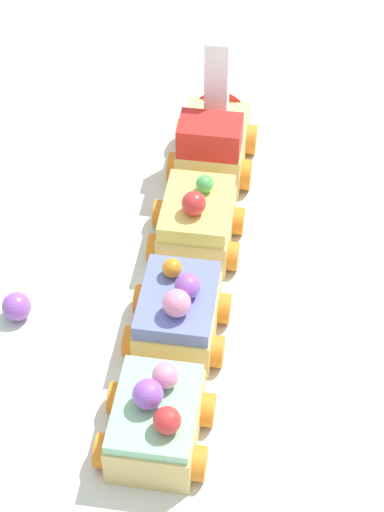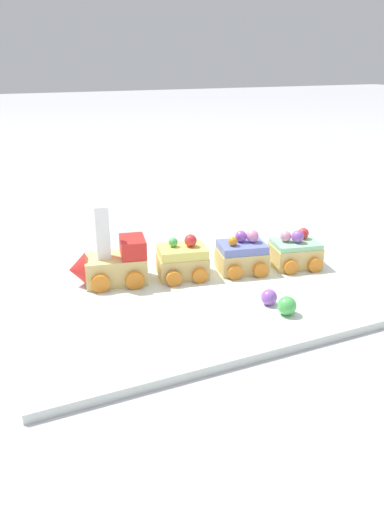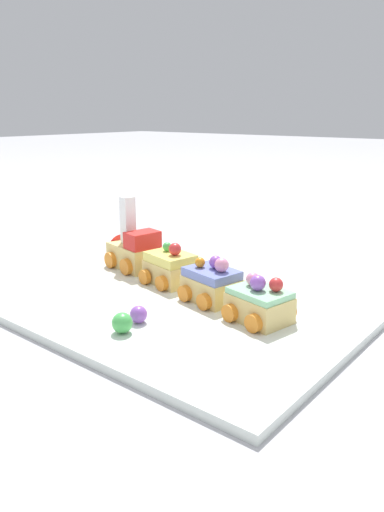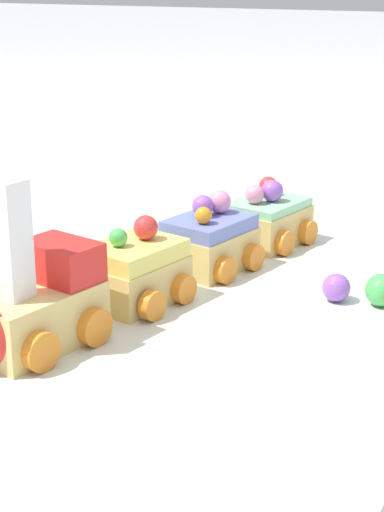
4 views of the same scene
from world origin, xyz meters
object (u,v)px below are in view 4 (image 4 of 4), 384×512
Objects in this scene: cake_car_mint at (267,220)px; gumball_purple at (336,288)px; cake_train_locomotive at (27,307)px; cake_car_lemon at (135,272)px; cake_car_blueberry at (209,242)px; gumball_green at (381,290)px.

cake_car_mint is 3.79× the size of gumball_purple.
cake_train_locomotive reaches higher than cake_car_lemon.
cake_car_mint is at bearing -179.99° from cake_car_blueberry.
gumball_purple is at bearing -79.53° from gumball_green.
cake_train_locomotive is 1.44× the size of cake_car_blueberry.
gumball_green is at bearing 63.18° from cake_car_mint.
gumball_green is at bearing 94.61° from cake_car_blueberry.
gumball_green is (-0.08, 0.18, -0.01)m from cake_car_lemon.
cake_train_locomotive is at bearing -42.27° from gumball_purple.
cake_car_blueberry is at bearing -101.55° from gumball_purple.
cake_car_lemon is 3.79× the size of gumball_purple.
cake_car_blueberry is 0.13m from gumball_purple.
gumball_green is at bearing 100.47° from gumball_purple.
cake_train_locomotive is 0.26m from gumball_purple.
gumball_purple is (-0.19, 0.17, -0.02)m from cake_train_locomotive.
cake_car_lemon is 0.17m from gumball_purple.
cake_car_mint is (-0.31, 0.06, -0.01)m from cake_train_locomotive.
cake_car_lemon reaches higher than gumball_green.
cake_car_lemon is (-0.11, 0.02, -0.01)m from cake_train_locomotive.
cake_car_blueberry is 3.31× the size of gumball_green.
cake_car_mint reaches higher than gumball_green.
cake_car_blueberry is 0.17m from gumball_green.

